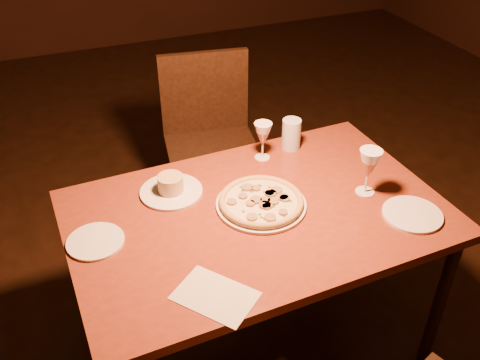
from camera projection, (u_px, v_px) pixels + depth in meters
name	position (u px, v px, depth m)	size (l,w,h in m)	color
floor	(274.00, 291.00, 2.57)	(7.00, 7.00, 0.00)	black
dining_table	(257.00, 225.00, 1.96)	(1.37, 0.91, 0.72)	maroon
chair_far	(210.00, 138.00, 2.72)	(0.52, 0.52, 0.93)	black
pizza_plate	(261.00, 202.00, 1.94)	(0.33, 0.33, 0.04)	white
ramekin_saucer	(171.00, 188.00, 2.00)	(0.24, 0.24, 0.08)	white
wine_glass_far	(263.00, 141.00, 2.17)	(0.07, 0.07, 0.16)	#BF6E4F
wine_glass_right	(368.00, 172.00, 1.97)	(0.08, 0.08, 0.19)	#BF6E4F
water_tumbler	(291.00, 134.00, 2.25)	(0.08, 0.08, 0.13)	silver
side_plate_left	(95.00, 241.00, 1.79)	(0.19, 0.19, 0.01)	white
side_plate_near	(412.00, 214.00, 1.90)	(0.21, 0.21, 0.01)	white
menu_card	(215.00, 296.00, 1.59)	(0.16, 0.24, 0.00)	beige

